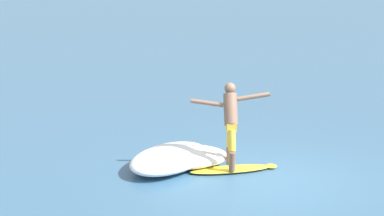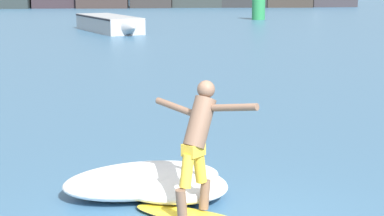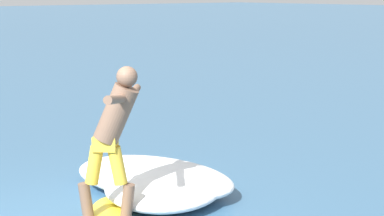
# 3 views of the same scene
# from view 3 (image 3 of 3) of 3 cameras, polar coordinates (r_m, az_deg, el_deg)

# --- Properties ---
(surfer) EXTENTS (1.23, 1.22, 1.72)m
(surfer) POSITION_cam_3_polar(r_m,az_deg,el_deg) (7.09, -6.92, -1.90)
(surfer) COLOR brown
(surfer) RESTS_ON surfboard
(wave_foam_at_tail) EXTENTS (2.61, 1.95, 0.39)m
(wave_foam_at_tail) POSITION_cam_3_polar(r_m,az_deg,el_deg) (8.46, -3.44, -6.14)
(wave_foam_at_tail) COLOR white
(wave_foam_at_tail) RESTS_ON ground
(wave_foam_at_nose) EXTENTS (2.44, 2.40, 0.35)m
(wave_foam_at_nose) POSITION_cam_3_polar(r_m,az_deg,el_deg) (8.17, -2.48, -6.88)
(wave_foam_at_nose) COLOR white
(wave_foam_at_nose) RESTS_ON ground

